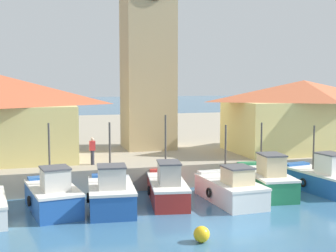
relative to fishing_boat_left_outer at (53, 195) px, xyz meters
The scene contains 13 objects.
ground_plane 9.05m from the fishing_boat_left_outer, 37.29° to the right, with size 300.00×300.00×0.00m, color #386689.
quay_wharf 23.99m from the fishing_boat_left_outer, 72.60° to the left, with size 120.00×40.00×1.35m, color #9E937F.
fishing_boat_left_outer is the anchor object (origin of this frame).
fishing_boat_left_inner 2.81m from the fishing_boat_left_outer, 10.04° to the right, with size 2.59×4.57×4.27m.
fishing_boat_mid_left 5.87m from the fishing_boat_left_outer, ahead, with size 2.62×5.47×4.50m.
fishing_boat_center 9.03m from the fishing_boat_left_outer, ahead, with size 2.39×4.87×4.00m.
fishing_boat_mid_right 11.56m from the fishing_boat_left_outer, ahead, with size 2.45×5.28×3.95m.
fishing_boat_right_inner 14.91m from the fishing_boat_left_outer, ahead, with size 2.61×4.88×3.73m.
clock_tower 15.64m from the fishing_boat_left_outer, 55.00° to the left, with size 3.99×3.99×18.00m.
warehouse_right 18.82m from the fishing_boat_left_outer, 19.39° to the left, with size 10.61×6.10×4.97m.
mooring_buoy 8.16m from the fishing_boat_left_outer, 47.96° to the right, with size 0.65×0.65×0.65m, color gold.
dock_worker_near_tower 5.45m from the fishing_boat_left_outer, 61.72° to the left, with size 0.34×0.22×1.62m.
dock_worker_along_quay 13.82m from the fishing_boat_left_outer, 19.76° to the left, with size 0.34×0.22×1.62m.
Camera 1 is at (-7.92, -17.40, 6.42)m, focal length 50.00 mm.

